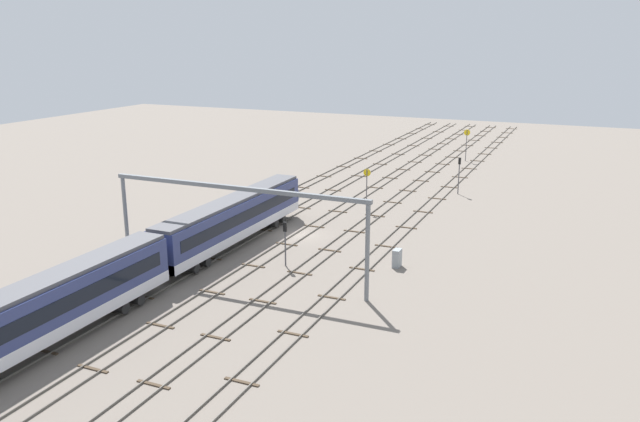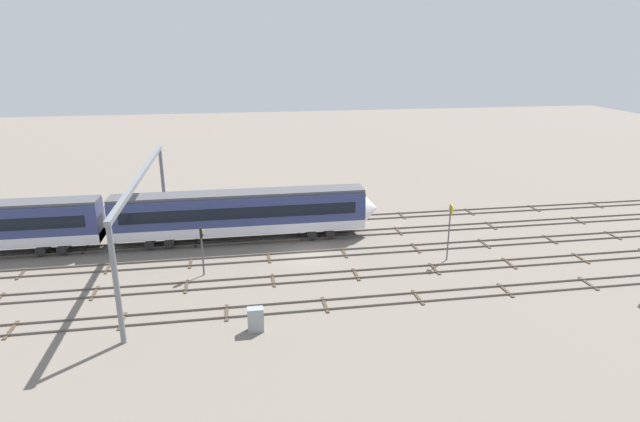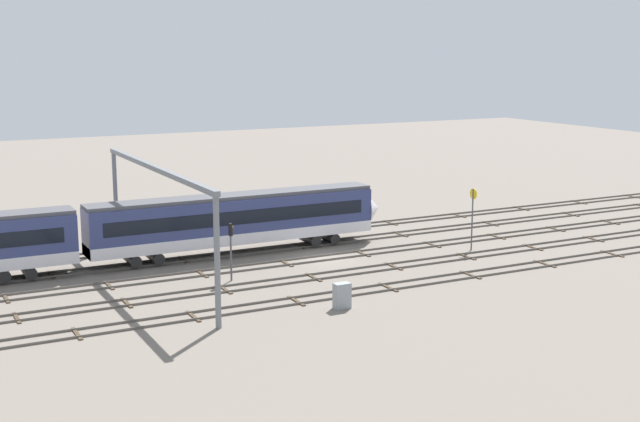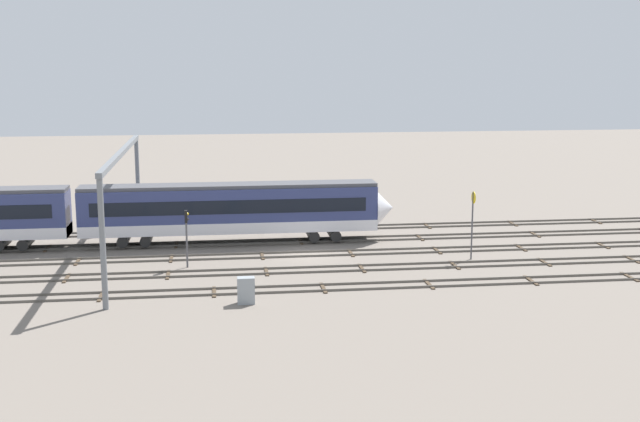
{
  "view_description": "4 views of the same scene",
  "coord_description": "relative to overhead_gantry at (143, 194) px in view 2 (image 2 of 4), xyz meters",
  "views": [
    {
      "loc": [
        -58.77,
        -27.99,
        20.51
      ],
      "look_at": [
        3.97,
        -0.46,
        1.74
      ],
      "focal_mm": 35.81,
      "sensor_mm": 36.0,
      "label": 1
    },
    {
      "loc": [
        -5.94,
        -42.97,
        18.39
      ],
      "look_at": [
        1.5,
        1.83,
        3.61
      ],
      "focal_mm": 28.9,
      "sensor_mm": 36.0,
      "label": 2
    },
    {
      "loc": [
        -30.84,
        -58.51,
        16.52
      ],
      "look_at": [
        0.08,
        1.01,
        3.7
      ],
      "focal_mm": 47.85,
      "sensor_mm": 36.0,
      "label": 3
    },
    {
      "loc": [
        -6.98,
        -60.98,
        14.93
      ],
      "look_at": [
        1.33,
        2.35,
        2.99
      ],
      "focal_mm": 45.71,
      "sensor_mm": 36.0,
      "label": 4
    }
  ],
  "objects": [
    {
      "name": "track_near_foreground",
      "position": [
        13.7,
        -9.18,
        -6.55
      ],
      "size": [
        193.54,
        2.4,
        0.16
      ],
      "color": "#59544C",
      "rests_on": "ground"
    },
    {
      "name": "relay_cabinet",
      "position": [
        8.5,
        -11.87,
        -5.78
      ],
      "size": [
        1.09,
        0.65,
        1.68
      ],
      "color": "gray",
      "rests_on": "ground"
    },
    {
      "name": "track_far_background",
      "position": [
        13.7,
        9.88,
        -6.55
      ],
      "size": [
        193.54,
        2.4,
        0.16
      ],
      "color": "#59544C",
      "rests_on": "ground"
    },
    {
      "name": "speed_sign_near_foreground",
      "position": [
        25.89,
        -2.67,
        -3.26
      ],
      "size": [
        0.14,
        0.9,
        5.2
      ],
      "color": "#4C4C51",
      "rests_on": "ground"
    },
    {
      "name": "track_second_near",
      "position": [
        13.7,
        -4.41,
        -6.55
      ],
      "size": [
        193.54,
        2.4,
        0.16
      ],
      "color": "#59544C",
      "rests_on": "ground"
    },
    {
      "name": "track_middle",
      "position": [
        13.7,
        0.35,
        -6.55
      ],
      "size": [
        193.54,
        2.4,
        0.16
      ],
      "color": "#59544C",
      "rests_on": "ground"
    },
    {
      "name": "ground_plane",
      "position": [
        13.7,
        0.35,
        -6.62
      ],
      "size": [
        209.54,
        209.54,
        0.0
      ],
      "primitive_type": "plane",
      "color": "slate"
    },
    {
      "name": "track_with_train",
      "position": [
        13.7,
        5.12,
        -6.54
      ],
      "size": [
        193.54,
        2.4,
        0.16
      ],
      "color": "#59544C",
      "rests_on": "ground"
    },
    {
      "name": "overhead_gantry",
      "position": [
        0.0,
        0.0,
        0.0
      ],
      "size": [
        0.4,
        24.48,
        8.37
      ],
      "color": "slate",
      "rests_on": "ground"
    },
    {
      "name": "signal_light_trackside_departure",
      "position": [
        4.64,
        -2.35,
        -3.84
      ],
      "size": [
        0.31,
        0.32,
        4.22
      ],
      "color": "#4C4C51",
      "rests_on": "ground"
    }
  ]
}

